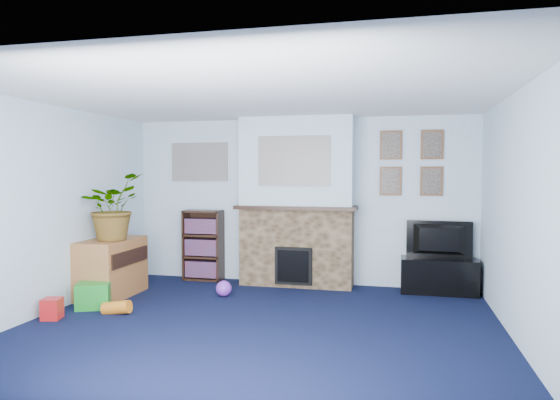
% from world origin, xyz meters
% --- Properties ---
extents(floor, '(5.00, 4.50, 0.01)m').
position_xyz_m(floor, '(0.00, 0.00, 0.00)').
color(floor, black).
rests_on(floor, ground).
extents(ceiling, '(5.00, 4.50, 0.01)m').
position_xyz_m(ceiling, '(0.00, 0.00, 2.40)').
color(ceiling, white).
rests_on(ceiling, wall_back).
extents(wall_back, '(5.00, 0.04, 2.40)m').
position_xyz_m(wall_back, '(0.00, 2.25, 1.20)').
color(wall_back, silver).
rests_on(wall_back, ground).
extents(wall_front, '(5.00, 0.04, 2.40)m').
position_xyz_m(wall_front, '(0.00, -2.25, 1.20)').
color(wall_front, silver).
rests_on(wall_front, ground).
extents(wall_left, '(0.04, 4.50, 2.40)m').
position_xyz_m(wall_left, '(-2.50, 0.00, 1.20)').
color(wall_left, silver).
rests_on(wall_left, ground).
extents(wall_right, '(0.04, 4.50, 2.40)m').
position_xyz_m(wall_right, '(2.50, 0.00, 1.20)').
color(wall_right, silver).
rests_on(wall_right, ground).
extents(chimney_breast, '(1.72, 0.50, 2.40)m').
position_xyz_m(chimney_breast, '(0.00, 2.05, 1.18)').
color(chimney_breast, brown).
rests_on(chimney_breast, ground).
extents(collage_main, '(1.00, 0.03, 0.68)m').
position_xyz_m(collage_main, '(0.00, 1.84, 1.78)').
color(collage_main, gray).
rests_on(collage_main, chimney_breast).
extents(collage_left, '(0.90, 0.03, 0.58)m').
position_xyz_m(collage_left, '(-1.55, 2.23, 1.78)').
color(collage_left, gray).
rests_on(collage_left, wall_back).
extents(portrait_tl, '(0.30, 0.03, 0.40)m').
position_xyz_m(portrait_tl, '(1.30, 2.23, 2.00)').
color(portrait_tl, brown).
rests_on(portrait_tl, wall_back).
extents(portrait_tr, '(0.30, 0.03, 0.40)m').
position_xyz_m(portrait_tr, '(1.85, 2.23, 2.00)').
color(portrait_tr, brown).
rests_on(portrait_tr, wall_back).
extents(portrait_bl, '(0.30, 0.03, 0.40)m').
position_xyz_m(portrait_bl, '(1.30, 2.23, 1.50)').
color(portrait_bl, brown).
rests_on(portrait_bl, wall_back).
extents(portrait_br, '(0.30, 0.03, 0.40)m').
position_xyz_m(portrait_br, '(1.85, 2.23, 1.50)').
color(portrait_br, brown).
rests_on(portrait_br, wall_back).
extents(tv_stand, '(0.99, 0.42, 0.47)m').
position_xyz_m(tv_stand, '(1.95, 2.03, 0.23)').
color(tv_stand, black).
rests_on(tv_stand, ground).
extents(television, '(0.87, 0.16, 0.50)m').
position_xyz_m(television, '(1.95, 2.05, 0.72)').
color(television, black).
rests_on(television, tv_stand).
extents(bookshelf, '(0.58, 0.28, 1.05)m').
position_xyz_m(bookshelf, '(-1.45, 2.11, 0.50)').
color(bookshelf, black).
rests_on(bookshelf, ground).
extents(sideboard, '(0.54, 0.96, 0.75)m').
position_xyz_m(sideboard, '(-2.24, 0.88, 0.35)').
color(sideboard, '#9D6232').
rests_on(sideboard, ground).
extents(potted_plant, '(0.71, 0.81, 0.86)m').
position_xyz_m(potted_plant, '(-2.19, 0.83, 1.18)').
color(potted_plant, '#26661E').
rests_on(potted_plant, sideboard).
extents(mantel_clock, '(0.11, 0.07, 0.15)m').
position_xyz_m(mantel_clock, '(-0.08, 2.00, 1.22)').
color(mantel_clock, gold).
rests_on(mantel_clock, chimney_breast).
extents(mantel_candle, '(0.05, 0.05, 0.16)m').
position_xyz_m(mantel_candle, '(0.34, 2.00, 1.23)').
color(mantel_candle, '#B2BFC6').
rests_on(mantel_candle, chimney_breast).
extents(mantel_teddy, '(0.14, 0.14, 0.14)m').
position_xyz_m(mantel_teddy, '(-0.63, 2.00, 1.22)').
color(mantel_teddy, slate).
rests_on(mantel_teddy, chimney_breast).
extents(mantel_can, '(0.07, 0.07, 0.13)m').
position_xyz_m(mantel_can, '(0.67, 2.00, 1.21)').
color(mantel_can, red).
rests_on(mantel_can, chimney_breast).
extents(green_crate, '(0.47, 0.43, 0.30)m').
position_xyz_m(green_crate, '(-2.12, 0.31, 0.14)').
color(green_crate, '#198C26').
rests_on(green_crate, ground).
extents(toy_ball, '(0.21, 0.21, 0.21)m').
position_xyz_m(toy_ball, '(-0.80, 1.20, 0.09)').
color(toy_ball, purple).
rests_on(toy_ball, ground).
extents(toy_block, '(0.23, 0.23, 0.23)m').
position_xyz_m(toy_block, '(-2.30, -0.20, 0.11)').
color(toy_block, red).
rests_on(toy_block, ground).
extents(toy_tube, '(0.34, 0.15, 0.20)m').
position_xyz_m(toy_tube, '(-1.72, 0.15, 0.07)').
color(toy_tube, orange).
rests_on(toy_tube, ground).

